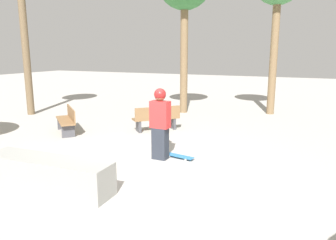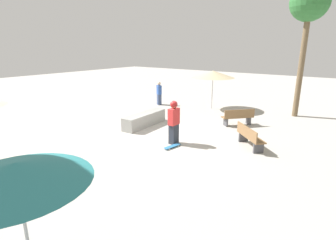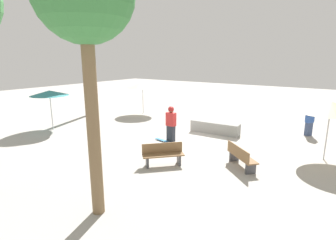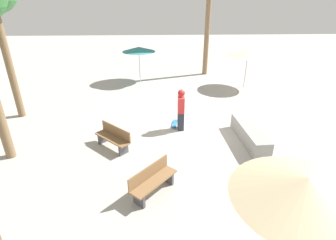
{
  "view_description": "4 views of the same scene",
  "coord_description": "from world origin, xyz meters",
  "views": [
    {
      "loc": [
        3.74,
        -6.48,
        2.66
      ],
      "look_at": [
        0.48,
        0.68,
        1.01
      ],
      "focal_mm": 35.0,
      "sensor_mm": 36.0,
      "label": 1
    },
    {
      "loc": [
        8.59,
        6.4,
        3.85
      ],
      "look_at": [
        0.78,
        0.7,
        1.12
      ],
      "focal_mm": 28.0,
      "sensor_mm": 36.0,
      "label": 2
    },
    {
      "loc": [
        -6.73,
        11.02,
        4.06
      ],
      "look_at": [
        0.22,
        0.99,
        1.18
      ],
      "focal_mm": 28.0,
      "sensor_mm": 36.0,
      "label": 3
    },
    {
      "loc": [
        -9.73,
        1.59,
        5.22
      ],
      "look_at": [
        -0.29,
        1.2,
        0.71
      ],
      "focal_mm": 28.0,
      "sensor_mm": 36.0,
      "label": 4
    }
  ],
  "objects": [
    {
      "name": "palm_tree_left",
      "position": [
        -7.39,
        3.71,
        5.84
      ],
      "size": [
        1.96,
        1.96,
        7.02
      ],
      "color": "brown",
      "rests_on": "ground_plane"
    },
    {
      "name": "skater_main",
      "position": [
        0.29,
        0.63,
        0.96
      ],
      "size": [
        0.48,
        0.29,
        1.79
      ],
      "rotation": [
        0.0,
        0.0,
        6.25
      ],
      "color": "#282D38",
      "rests_on": "ground_plane"
    },
    {
      "name": "bench_near",
      "position": [
        -1.12,
        3.27,
        0.43
      ],
      "size": [
        1.42,
        1.46,
        0.85
      ],
      "rotation": [
        0.0,
        0.0,
        0.81
      ],
      "color": "#47474C",
      "rests_on": "ground_plane"
    },
    {
      "name": "bench_far",
      "position": [
        -3.69,
        1.78,
        0.43
      ],
      "size": [
        1.49,
        1.39,
        0.85
      ],
      "rotation": [
        0.0,
        0.0,
        2.42
      ],
      "color": "#47474C",
      "rests_on": "ground_plane"
    },
    {
      "name": "ground_plane",
      "position": [
        0.0,
        0.0,
        0.0
      ],
      "size": [
        60.0,
        60.0,
        0.0
      ],
      "primitive_type": "plane",
      "color": "#ADA8A0"
    },
    {
      "name": "skateboard",
      "position": [
        0.71,
        0.86,
        0.06
      ],
      "size": [
        0.82,
        0.34,
        0.07
      ],
      "rotation": [
        0.0,
        0.0,
        6.11
      ],
      "color": "teal",
      "rests_on": "ground_plane"
    },
    {
      "name": "bystander_watching",
      "position": [
        -5.21,
        -4.42,
        0.78
      ],
      "size": [
        0.43,
        0.48,
        1.56
      ],
      "rotation": [
        0.0,
        0.0,
        4.13
      ],
      "color": "#38476B",
      "rests_on": "ground_plane"
    },
    {
      "name": "shade_umbrella_tan",
      "position": [
        -6.23,
        -0.97,
        2.19
      ],
      "size": [
        2.66,
        2.66,
        2.4
      ],
      "color": "#B7B7BC",
      "rests_on": "ground_plane"
    },
    {
      "name": "concrete_ledge",
      "position": [
        -0.89,
        -1.97,
        0.32
      ],
      "size": [
        2.73,
        0.77,
        0.64
      ],
      "rotation": [
        0.0,
        0.0,
        0.05
      ],
      "color": "gray",
      "rests_on": "ground_plane"
    },
    {
      "name": "shade_umbrella_teal",
      "position": [
        7.17,
        2.73,
        2.15
      ],
      "size": [
        2.1,
        2.1,
        2.3
      ],
      "color": "#B7B7BC",
      "rests_on": "ground_plane"
    }
  ]
}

